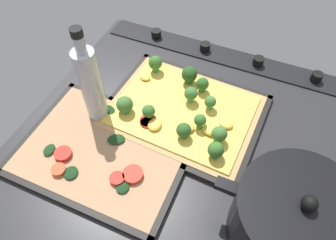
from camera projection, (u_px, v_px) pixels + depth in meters
The scene contains 8 objects.
ground_plane at pixel (190, 148), 67.16cm from camera, with size 73.62×67.57×3.00cm, color #28282B.
stove_control_panel at pixel (231, 57), 82.64cm from camera, with size 70.67×7.00×2.60cm.
baking_tray_front at pixel (183, 113), 70.70cm from camera, with size 36.11×29.06×1.30cm.
broccoli_pizza at pixel (183, 109), 69.37cm from camera, with size 33.60×26.55×5.88cm.
baking_tray_back at pixel (105, 151), 64.44cm from camera, with size 34.78×27.01×1.30cm.
veggie_pizza_back at pixel (105, 149), 63.83cm from camera, with size 32.37×24.60×1.90cm.
cooking_pot at pixel (293, 221), 49.36cm from camera, with size 27.02×20.21×14.63cm.
oil_bottle at pixel (91, 86), 62.64cm from camera, with size 4.56×4.56×23.91cm.
Camera 1 is at (-10.22, 35.49, 55.12)cm, focal length 32.79 mm.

